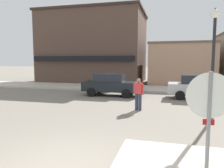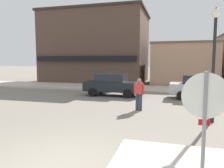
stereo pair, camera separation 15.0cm
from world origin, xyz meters
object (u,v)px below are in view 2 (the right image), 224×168
(stop_sign, at_px, (205,116))
(parked_car_nearest, at_px, (113,84))
(parked_car_second, at_px, (201,87))
(pedestrian_crossing_near, at_px, (139,93))
(lamp_post, at_px, (214,49))

(stop_sign, distance_m, parked_car_nearest, 11.82)
(parked_car_nearest, relative_size, parked_car_second, 1.00)
(stop_sign, xyz_separation_m, parked_car_second, (1.26, 10.93, -0.71))
(parked_car_nearest, height_order, pedestrian_crossing_near, pedestrian_crossing_near)
(lamp_post, bearing_deg, parked_car_nearest, 135.90)
(parked_car_second, bearing_deg, stop_sign, -96.57)
(pedestrian_crossing_near, bearing_deg, parked_car_nearest, 120.73)
(lamp_post, bearing_deg, stop_sign, -100.53)
(lamp_post, distance_m, parked_car_second, 5.97)
(parked_car_nearest, height_order, parked_car_second, same)
(parked_car_nearest, relative_size, pedestrian_crossing_near, 2.51)
(stop_sign, height_order, parked_car_nearest, stop_sign)
(parked_car_second, relative_size, pedestrian_crossing_near, 2.52)
(stop_sign, relative_size, lamp_post, 0.51)
(lamp_post, bearing_deg, parked_car_second, 87.31)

